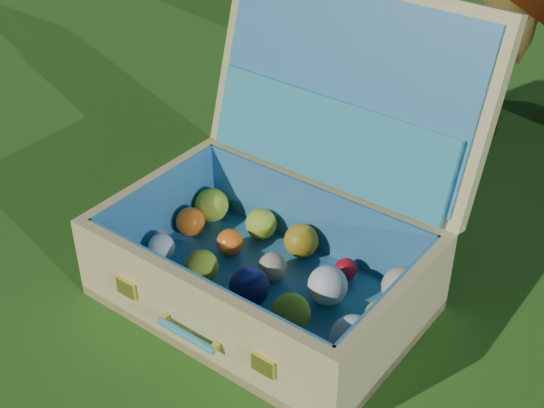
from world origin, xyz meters
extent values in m
plane|color=#215114|center=(0.00, 0.00, 0.00)|extent=(60.00, 60.00, 0.00)
sphere|color=teal|center=(-0.49, -0.08, 0.03)|extent=(0.07, 0.07, 0.07)
cube|color=#CFB96F|center=(-0.19, -0.19, 0.01)|extent=(0.81, 0.69, 0.03)
cube|color=#CFB96F|center=(-0.27, -0.39, 0.10)|extent=(0.64, 0.29, 0.20)
cube|color=#CFB96F|center=(-0.10, 0.00, 0.10)|extent=(0.64, 0.29, 0.20)
cube|color=#CFB96F|center=(-0.49, -0.06, 0.10)|extent=(0.18, 0.38, 0.20)
cube|color=#CFB96F|center=(0.11, -0.32, 0.10)|extent=(0.18, 0.38, 0.20)
cube|color=#2A6892|center=(-0.19, -0.19, 0.03)|extent=(0.74, 0.62, 0.01)
cube|color=#2A6892|center=(-0.27, -0.38, 0.11)|extent=(0.58, 0.26, 0.18)
cube|color=#2A6892|center=(-0.11, -0.01, 0.11)|extent=(0.58, 0.26, 0.18)
cube|color=#2A6892|center=(-0.48, -0.07, 0.11)|extent=(0.17, 0.37, 0.18)
cube|color=#2A6892|center=(0.10, -0.32, 0.11)|extent=(0.17, 0.37, 0.18)
cube|color=#CFB96F|center=(-0.06, 0.09, 0.42)|extent=(0.70, 0.43, 0.45)
cube|color=#2A6892|center=(-0.07, 0.07, 0.42)|extent=(0.63, 0.37, 0.39)
cube|color=teal|center=(-0.09, 0.03, 0.30)|extent=(0.59, 0.31, 0.19)
cube|color=#F2C659|center=(-0.45, -0.33, 0.10)|extent=(0.05, 0.03, 0.04)
cube|color=#F2C659|center=(-0.11, -0.48, 0.10)|extent=(0.05, 0.03, 0.04)
cylinder|color=teal|center=(-0.29, -0.42, 0.09)|extent=(0.14, 0.07, 0.02)
cube|color=#F2C659|center=(-0.35, -0.39, 0.09)|extent=(0.02, 0.02, 0.01)
cube|color=#F2C659|center=(-0.22, -0.44, 0.09)|extent=(0.02, 0.02, 0.01)
sphere|color=#B30E1B|center=(-0.48, -0.23, 0.06)|extent=(0.06, 0.06, 0.06)
sphere|color=orange|center=(-0.36, -0.27, 0.07)|extent=(0.07, 0.07, 0.07)
sphere|color=#B18A17|center=(-0.24, -0.34, 0.08)|extent=(0.09, 0.09, 0.09)
sphere|color=#0F134E|center=(-0.13, -0.39, 0.07)|extent=(0.07, 0.07, 0.07)
sphere|color=#B1C42F|center=(-0.01, -0.43, 0.07)|extent=(0.08, 0.08, 0.08)
sphere|color=silver|center=(-0.45, -0.14, 0.06)|extent=(0.06, 0.06, 0.06)
sphere|color=#B1C42F|center=(-0.33, -0.19, 0.07)|extent=(0.08, 0.08, 0.08)
sphere|color=#0F134E|center=(-0.21, -0.24, 0.08)|extent=(0.09, 0.09, 0.09)
sphere|color=#B1C42F|center=(-0.10, -0.30, 0.07)|extent=(0.08, 0.08, 0.08)
sphere|color=silver|center=(0.04, -0.35, 0.08)|extent=(0.10, 0.10, 0.10)
sphere|color=orange|center=(-0.41, -0.03, 0.07)|extent=(0.07, 0.07, 0.07)
sphere|color=orange|center=(-0.30, -0.08, 0.06)|extent=(0.06, 0.06, 0.06)
sphere|color=beige|center=(-0.18, -0.15, 0.06)|extent=(0.07, 0.07, 0.07)
sphere|color=silver|center=(-0.04, -0.20, 0.08)|extent=(0.09, 0.09, 0.09)
sphere|color=#B1C42F|center=(0.08, -0.25, 0.07)|extent=(0.07, 0.07, 0.07)
sphere|color=#B1C42F|center=(-0.38, 0.04, 0.07)|extent=(0.08, 0.08, 0.08)
sphere|color=#B1C42F|center=(-0.24, 0.00, 0.07)|extent=(0.08, 0.08, 0.08)
sphere|color=#B18A17|center=(-0.13, -0.05, 0.07)|extent=(0.08, 0.08, 0.08)
sphere|color=#B30E1B|center=(-0.02, -0.11, 0.06)|extent=(0.05, 0.05, 0.05)
sphere|color=beige|center=(0.11, -0.16, 0.08)|extent=(0.09, 0.09, 0.09)
camera|label=1|loc=(0.14, -1.44, 1.15)|focal=50.00mm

